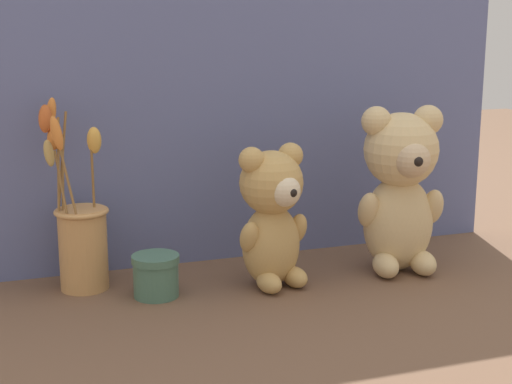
% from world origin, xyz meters
% --- Properties ---
extents(ground_plane, '(4.00, 4.00, 0.00)m').
position_xyz_m(ground_plane, '(0.00, 0.00, 0.00)').
color(ground_plane, brown).
extents(backdrop_wall, '(1.10, 0.02, 0.74)m').
position_xyz_m(backdrop_wall, '(0.00, 0.17, 0.37)').
color(backdrop_wall, slate).
rests_on(backdrop_wall, ground).
extents(teddy_bear_large, '(0.17, 0.15, 0.31)m').
position_xyz_m(teddy_bear_large, '(0.27, -0.01, 0.16)').
color(teddy_bear_large, '#DBBC84').
rests_on(teddy_bear_large, ground).
extents(teddy_bear_medium, '(0.14, 0.13, 0.25)m').
position_xyz_m(teddy_bear_medium, '(0.02, -0.01, 0.13)').
color(teddy_bear_medium, tan).
rests_on(teddy_bear_medium, ground).
extents(flower_vase, '(0.11, 0.10, 0.33)m').
position_xyz_m(flower_vase, '(-0.30, 0.08, 0.10)').
color(flower_vase, tan).
rests_on(flower_vase, ground).
extents(decorative_tin_tall, '(0.08, 0.08, 0.07)m').
position_xyz_m(decorative_tin_tall, '(-0.19, 0.00, 0.04)').
color(decorative_tin_tall, '#47705B').
rests_on(decorative_tin_tall, ground).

